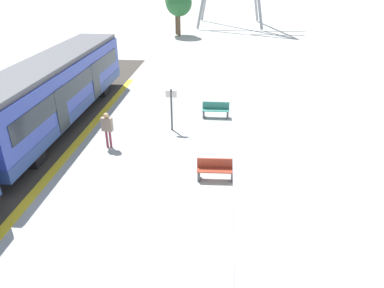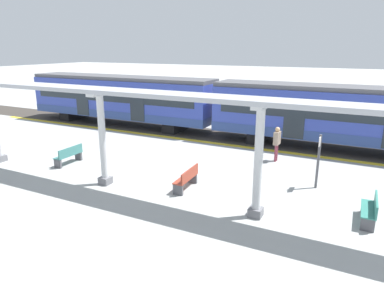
{
  "view_description": "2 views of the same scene",
  "coord_description": "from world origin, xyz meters",
  "px_view_note": "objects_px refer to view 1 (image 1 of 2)",
  "views": [
    {
      "loc": [
        2.93,
        -9.03,
        7.71
      ],
      "look_at": [
        1.74,
        3.81,
        1.22
      ],
      "focal_mm": 33.43,
      "sensor_mm": 36.0,
      "label": 1
    },
    {
      "loc": [
        14.13,
        9.15,
        5.44
      ],
      "look_at": [
        1.35,
        2.74,
        1.45
      ],
      "focal_mm": 32.49,
      "sensor_mm": 36.0,
      "label": 2
    }
  ],
  "objects_px": {
    "platform_info_sign": "(171,106)",
    "bench_near_end": "(216,169)",
    "train_far_carriage": "(56,90)",
    "passenger_waiting_near_edge": "(107,126)",
    "canopy_pillar_fifth": "(239,69)",
    "canopy_pillar_fourth": "(242,107)",
    "bench_extra_slot": "(216,110)",
    "canopy_pillar_third": "(249,184)"
  },
  "relations": [
    {
      "from": "bench_near_end",
      "to": "passenger_waiting_near_edge",
      "type": "xyz_separation_m",
      "value": [
        -5.07,
        2.31,
        0.64
      ]
    },
    {
      "from": "train_far_carriage",
      "to": "canopy_pillar_fifth",
      "type": "distance_m",
      "value": 10.72
    },
    {
      "from": "canopy_pillar_fourth",
      "to": "bench_near_end",
      "type": "bearing_deg",
      "value": -108.59
    },
    {
      "from": "canopy_pillar_fourth",
      "to": "platform_info_sign",
      "type": "xyz_separation_m",
      "value": [
        -3.46,
        1.45,
        -0.58
      ]
    },
    {
      "from": "bench_near_end",
      "to": "bench_extra_slot",
      "type": "relative_size",
      "value": 1.01
    },
    {
      "from": "passenger_waiting_near_edge",
      "to": "canopy_pillar_fifth",
      "type": "bearing_deg",
      "value": 50.65
    },
    {
      "from": "canopy_pillar_fourth",
      "to": "passenger_waiting_near_edge",
      "type": "height_order",
      "value": "canopy_pillar_fourth"
    },
    {
      "from": "train_far_carriage",
      "to": "canopy_pillar_third",
      "type": "xyz_separation_m",
      "value": [
        9.62,
        -8.29,
        0.08
      ]
    },
    {
      "from": "canopy_pillar_third",
      "to": "platform_info_sign",
      "type": "relative_size",
      "value": 1.71
    },
    {
      "from": "canopy_pillar_fifth",
      "to": "platform_info_sign",
      "type": "distance_m",
      "value": 6.28
    },
    {
      "from": "canopy_pillar_third",
      "to": "canopy_pillar_fourth",
      "type": "height_order",
      "value": "same"
    },
    {
      "from": "train_far_carriage",
      "to": "passenger_waiting_near_edge",
      "type": "relative_size",
      "value": 8.28
    },
    {
      "from": "canopy_pillar_third",
      "to": "canopy_pillar_fourth",
      "type": "bearing_deg",
      "value": 90.0
    },
    {
      "from": "train_far_carriage",
      "to": "canopy_pillar_third",
      "type": "distance_m",
      "value": 12.7
    },
    {
      "from": "bench_extra_slot",
      "to": "platform_info_sign",
      "type": "xyz_separation_m",
      "value": [
        -2.2,
        -1.95,
        0.89
      ]
    },
    {
      "from": "canopy_pillar_fifth",
      "to": "bench_near_end",
      "type": "relative_size",
      "value": 2.48
    },
    {
      "from": "platform_info_sign",
      "to": "train_far_carriage",
      "type": "bearing_deg",
      "value": 175.5
    },
    {
      "from": "bench_near_end",
      "to": "platform_info_sign",
      "type": "xyz_separation_m",
      "value": [
        -2.42,
        4.56,
        0.89
      ]
    },
    {
      "from": "bench_near_end",
      "to": "canopy_pillar_fourth",
      "type": "bearing_deg",
      "value": 71.41
    },
    {
      "from": "bench_near_end",
      "to": "passenger_waiting_near_edge",
      "type": "distance_m",
      "value": 5.61
    },
    {
      "from": "canopy_pillar_fifth",
      "to": "bench_extra_slot",
      "type": "height_order",
      "value": "canopy_pillar_fifth"
    },
    {
      "from": "canopy_pillar_third",
      "to": "platform_info_sign",
      "type": "xyz_separation_m",
      "value": [
        -3.46,
        7.81,
        -0.58
      ]
    },
    {
      "from": "bench_near_end",
      "to": "passenger_waiting_near_edge",
      "type": "bearing_deg",
      "value": 155.55
    },
    {
      "from": "canopy_pillar_fourth",
      "to": "bench_extra_slot",
      "type": "bearing_deg",
      "value": 110.4
    },
    {
      "from": "bench_extra_slot",
      "to": "platform_info_sign",
      "type": "bearing_deg",
      "value": -138.38
    },
    {
      "from": "passenger_waiting_near_edge",
      "to": "train_far_carriage",
      "type": "bearing_deg",
      "value": 141.99
    },
    {
      "from": "passenger_waiting_near_edge",
      "to": "bench_near_end",
      "type": "bearing_deg",
      "value": -24.45
    },
    {
      "from": "train_far_carriage",
      "to": "passenger_waiting_near_edge",
      "type": "xyz_separation_m",
      "value": [
        3.5,
        -2.74,
        -0.75
      ]
    },
    {
      "from": "train_far_carriage",
      "to": "platform_info_sign",
      "type": "bearing_deg",
      "value": -4.5
    },
    {
      "from": "canopy_pillar_fourth",
      "to": "canopy_pillar_fifth",
      "type": "relative_size",
      "value": 1.0
    },
    {
      "from": "train_far_carriage",
      "to": "bench_near_end",
      "type": "bearing_deg",
      "value": -30.46
    },
    {
      "from": "train_far_carriage",
      "to": "canopy_pillar_fifth",
      "type": "relative_size",
      "value": 3.8
    },
    {
      "from": "train_far_carriage",
      "to": "canopy_pillar_fifth",
      "type": "xyz_separation_m",
      "value": [
        9.62,
        4.73,
        0.08
      ]
    },
    {
      "from": "canopy_pillar_fifth",
      "to": "bench_extra_slot",
      "type": "distance_m",
      "value": 3.79
    },
    {
      "from": "platform_info_sign",
      "to": "passenger_waiting_near_edge",
      "type": "xyz_separation_m",
      "value": [
        -2.65,
        -2.25,
        -0.25
      ]
    },
    {
      "from": "canopy_pillar_third",
      "to": "canopy_pillar_fifth",
      "type": "bearing_deg",
      "value": 90.0
    },
    {
      "from": "train_far_carriage",
      "to": "passenger_waiting_near_edge",
      "type": "height_order",
      "value": "train_far_carriage"
    },
    {
      "from": "platform_info_sign",
      "to": "bench_near_end",
      "type": "bearing_deg",
      "value": -62.05
    },
    {
      "from": "canopy_pillar_fourth",
      "to": "canopy_pillar_fifth",
      "type": "height_order",
      "value": "same"
    },
    {
      "from": "canopy_pillar_fourth",
      "to": "canopy_pillar_third",
      "type": "bearing_deg",
      "value": -90.0
    },
    {
      "from": "canopy_pillar_fourth",
      "to": "passenger_waiting_near_edge",
      "type": "bearing_deg",
      "value": -172.52
    },
    {
      "from": "passenger_waiting_near_edge",
      "to": "bench_extra_slot",
      "type": "bearing_deg",
      "value": 40.9
    }
  ]
}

